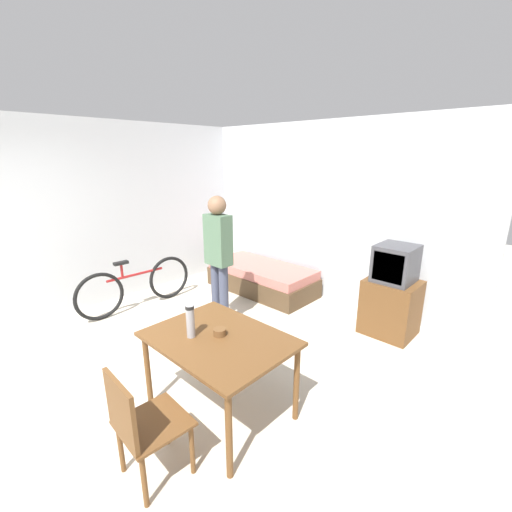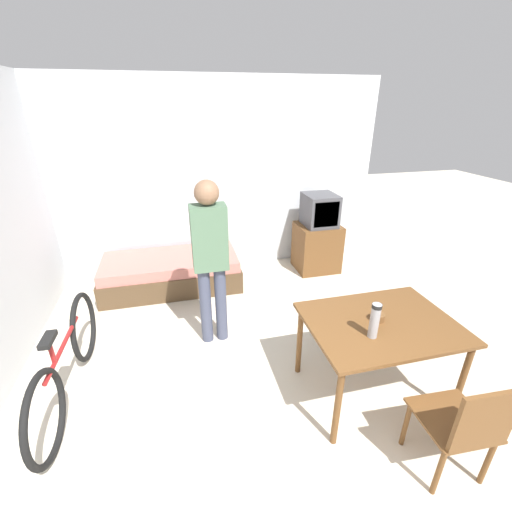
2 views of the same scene
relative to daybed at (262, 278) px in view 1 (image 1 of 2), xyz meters
name	(u,v)px [view 1 (image 1 of 2)]	position (x,y,z in m)	size (l,w,h in m)	color
ground_plane	(47,416)	(0.59, -3.45, -0.22)	(20.00, 20.00, 0.00)	beige
wall_back	(312,211)	(0.59, 0.54, 1.13)	(5.10, 0.06, 2.70)	silver
wall_left	(129,212)	(-1.49, -1.47, 1.13)	(0.06, 4.96, 2.70)	silver
daybed	(262,278)	(0.00, 0.00, 0.00)	(1.83, 0.85, 0.45)	#4C3823
tv	(392,295)	(2.16, 0.05, 0.30)	(0.61, 0.55, 1.17)	brown
dining_table	(219,346)	(1.65, -2.36, 0.44)	(1.19, 0.89, 0.74)	brown
wooden_chair	(140,423)	(1.78, -3.17, 0.27)	(0.46, 0.46, 0.87)	brown
bicycle	(137,286)	(-0.89, -1.78, 0.13)	(0.13, 1.76, 0.77)	black
person_standing	(219,252)	(0.42, -1.28, 0.80)	(0.34, 0.23, 1.73)	#3D4256
thermos_flask	(190,320)	(1.48, -2.51, 0.68)	(0.07, 0.07, 0.28)	#99999E
mate_bowl	(220,332)	(1.64, -2.33, 0.55)	(0.11, 0.11, 0.06)	brown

